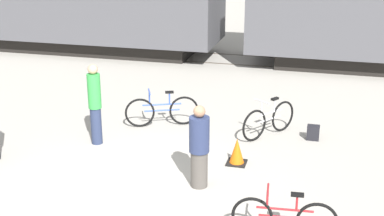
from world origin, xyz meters
TOP-DOWN VIEW (x-y plane):
  - ground_plane at (0.00, 0.00)m, footprint 80.00×80.00m
  - rail_near at (0.00, 9.58)m, footprint 38.14×0.07m
  - rail_far at (0.00, 11.02)m, footprint 38.14×0.07m
  - bicycle_blue at (-0.44, 3.26)m, footprint 1.67×0.76m
  - bicycle_silver at (2.15, 3.28)m, footprint 1.03×1.42m
  - person_in_green at (-1.51, 1.84)m, footprint 0.29×0.29m
  - person_in_navy at (1.21, 0.42)m, footprint 0.38×0.38m
  - backpack at (3.17, 3.30)m, footprint 0.28×0.20m
  - traffic_cone at (1.72, 1.58)m, footprint 0.40×0.40m

SIDE VIEW (x-z plane):
  - ground_plane at x=0.00m, z-range 0.00..0.00m
  - rail_near at x=0.00m, z-range 0.00..0.01m
  - rail_far at x=0.00m, z-range 0.00..0.01m
  - backpack at x=3.17m, z-range 0.00..0.34m
  - traffic_cone at x=1.72m, z-range -0.02..0.53m
  - bicycle_blue at x=-0.44m, z-range -0.07..0.83m
  - bicycle_silver at x=2.15m, z-range -0.07..0.85m
  - person_in_navy at x=1.21m, z-range -0.01..1.59m
  - person_in_green at x=-1.51m, z-range 0.03..1.86m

